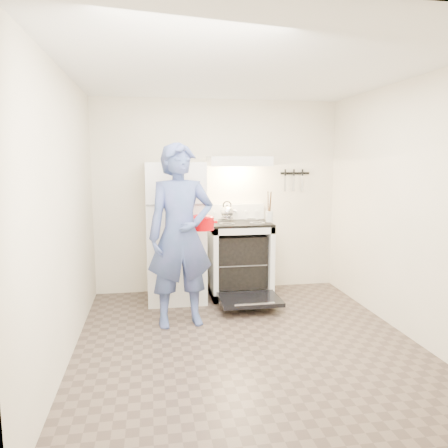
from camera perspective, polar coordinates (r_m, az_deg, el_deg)
The scene contains 15 objects.
floor at distance 4.33m, azimuth 2.95°, elevation -15.15°, with size 3.60×3.60×0.00m, color brown.
back_wall at distance 5.76m, azimuth -0.83°, elevation 3.61°, with size 3.20×0.02×2.50m, color #F0E5CC.
refrigerator at distance 5.40m, azimuth -6.35°, elevation -1.03°, with size 0.70×0.70×1.70m, color white.
stove_body at distance 5.61m, azimuth 2.02°, elevation -4.70°, with size 0.76×0.65×0.92m, color white.
cooktop at distance 5.52m, azimuth 2.05°, elevation 0.11°, with size 0.76×0.65×0.03m, color black.
backsplash at distance 5.78m, azimuth 1.49°, elevation 1.64°, with size 0.76×0.07×0.20m, color white.
oven_door at distance 5.13m, azimuth 3.35°, elevation -9.82°, with size 0.70×0.54×0.04m, color black.
oven_rack at distance 5.61m, azimuth 2.02°, elevation -4.90°, with size 0.60×0.52×0.01m, color slate.
range_hood at distance 5.53m, azimuth 1.93°, elevation 8.19°, with size 0.76×0.50×0.12m, color white.
knife_strip at distance 5.98m, azimuth 9.25°, elevation 6.56°, with size 0.40×0.02×0.03m, color black.
pizza_stone at distance 5.53m, azimuth 2.52°, elevation -4.96°, with size 0.32×0.32×0.02m, color #8B6D4E.
tea_kettle at distance 5.60m, azimuth 0.41°, elevation 1.71°, with size 0.21×0.17×0.26m, color silver, non-canonical shape.
utensil_jar at distance 5.34m, azimuth 5.95°, elevation 0.99°, with size 0.09×0.09×0.13m, color silver.
person at distance 4.53m, azimuth -5.68°, elevation -1.54°, with size 0.69×0.46×1.90m, color navy.
dutch_oven at distance 4.76m, azimuth -2.99°, elevation 0.03°, with size 0.35×0.28×0.23m, color #CE0006, non-canonical shape.
Camera 1 is at (-0.87, -3.87, 1.72)m, focal length 35.00 mm.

